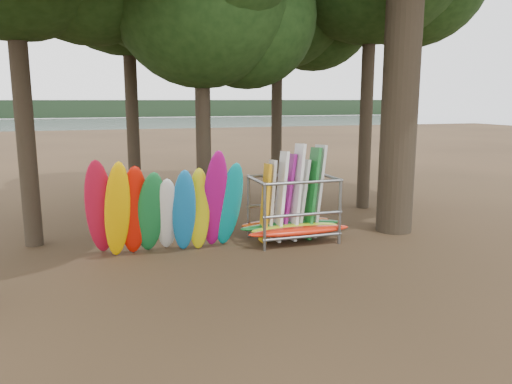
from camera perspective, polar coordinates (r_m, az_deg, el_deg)
name	(u,v)px	position (r m, az deg, el deg)	size (l,w,h in m)	color
ground	(263,252)	(13.87, 0.80, -6.85)	(120.00, 120.00, 0.00)	#47331E
lake	(125,129)	(72.77, -14.72, 6.94)	(160.00, 160.00, 0.00)	gray
far_shore	(111,109)	(122.62, -16.22, 9.14)	(160.00, 4.00, 4.00)	black
kayak_row	(164,210)	(13.40, -10.42, -2.01)	(4.19, 2.06, 3.03)	red
storage_rack	(293,210)	(14.81, 4.24, -2.10)	(3.19, 1.60, 2.89)	slate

